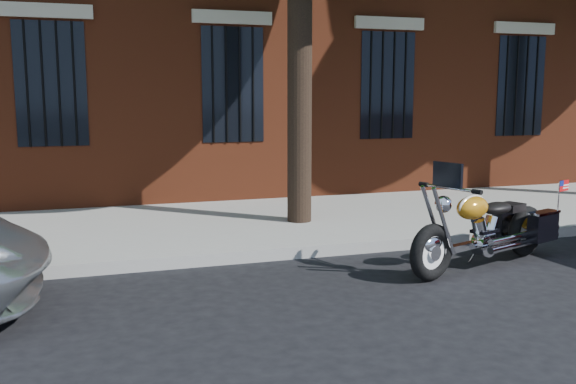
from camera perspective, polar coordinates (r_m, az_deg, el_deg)
name	(u,v)px	position (r m, az deg, el deg)	size (l,w,h in m)	color
ground	(343,288)	(6.91, 4.92, -8.52)	(120.00, 120.00, 0.00)	black
curb	(301,251)	(8.13, 1.15, -5.30)	(40.00, 0.16, 0.15)	gray
sidewalk	(261,223)	(9.88, -2.41, -2.79)	(40.00, 3.60, 0.15)	gray
motorcycle	(489,230)	(8.01, 17.46, -3.25)	(2.55, 1.26, 1.30)	black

